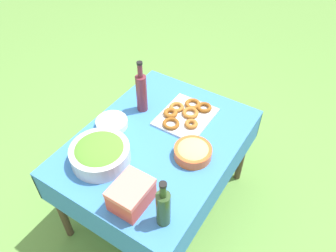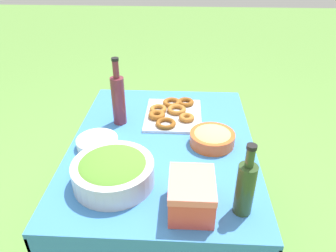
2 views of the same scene
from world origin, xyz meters
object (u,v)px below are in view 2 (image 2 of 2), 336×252
Objects in this scene: donut_platter at (172,113)px; olive_oil_bottle at (245,187)px; plate_stack at (97,143)px; wine_bottle at (118,98)px; cooler_box at (191,195)px; salad_bowl at (113,171)px; pasta_bowl at (212,137)px.

olive_oil_bottle is at bearing 22.29° from donut_platter.
plate_stack is (0.34, -0.36, 0.01)m from donut_platter.
plate_stack is 0.54× the size of wine_bottle.
wine_bottle reaches higher than cooler_box.
wine_bottle reaches higher than salad_bowl.
donut_platter is at bearing 107.19° from wine_bottle.
plate_stack is at bearing -152.85° from salad_bowl.
cooler_box is at bearing 49.29° from plate_stack.
donut_platter is 0.33m from wine_bottle.
pasta_bowl is at bearing 166.55° from cooler_box.
plate_stack is 0.95× the size of cooler_box.
wine_bottle is (-0.51, -0.07, 0.09)m from salad_bowl.
donut_platter is at bearing 132.84° from plate_stack.
pasta_bowl is 1.10× the size of plate_stack.
olive_oil_bottle reaches higher than pasta_bowl.
salad_bowl is 0.87× the size of donut_platter.
plate_stack is 0.29m from wine_bottle.
cooler_box is at bearing -13.45° from pasta_bowl.
wine_bottle is at bearing -72.81° from donut_platter.
pasta_bowl reaches higher than donut_platter.
salad_bowl is at bearing -53.99° from pasta_bowl.
donut_platter is 0.81m from olive_oil_bottle.
olive_oil_bottle is 0.88m from wine_bottle.
pasta_bowl is at bearing 37.32° from donut_platter.
olive_oil_bottle is at bearing 58.83° from plate_stack.
pasta_bowl is 0.48m from olive_oil_bottle.
salad_bowl is 0.55m from pasta_bowl.
wine_bottle is at bearing -110.59° from pasta_bowl.
salad_bowl is 1.12× the size of olive_oil_bottle.
cooler_box is at bearing 8.05° from donut_platter.
cooler_box is at bearing 67.49° from salad_bowl.
wine_bottle is (0.09, -0.29, 0.13)m from donut_platter.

